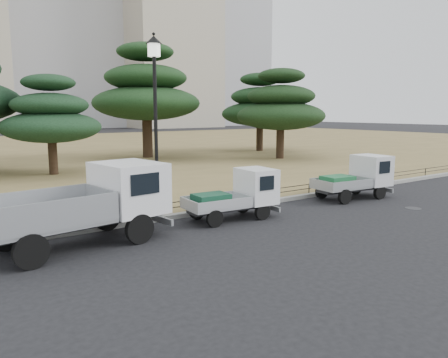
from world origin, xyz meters
TOP-DOWN VIEW (x-y plane):
  - ground at (0.00, 0.00)m, footprint 220.00×220.00m
  - lawn at (0.00, 30.60)m, footprint 120.00×56.00m
  - curb at (0.00, 2.60)m, footprint 120.00×0.25m
  - truck_large at (-5.01, 1.38)m, footprint 5.18×2.60m
  - truck_kei_front at (0.13, 1.39)m, footprint 3.24×1.55m
  - truck_kei_rear at (6.37, 1.35)m, footprint 3.51×1.75m
  - street_lamp at (-2.13, 2.90)m, footprint 0.53×0.53m
  - pipe_fence at (0.00, 2.75)m, footprint 38.00×0.04m
  - manhole at (6.50, -1.20)m, footprint 0.60×0.60m
  - pine_center_left at (-2.56, 14.97)m, footprint 5.40×5.40m
  - pine_center_right at (5.70, 20.32)m, footprint 8.02×8.02m
  - pine_east_near at (13.47, 13.95)m, footprint 6.52×6.52m
  - pine_east_far at (16.31, 19.77)m, footprint 6.78×6.78m
  - tower_east at (40.00, 82.00)m, footprint 20.00×18.00m
  - radio_tower at (72.00, 85.00)m, footprint 1.80×1.80m

SIDE VIEW (x-z plane):
  - ground at x=0.00m, z-range 0.00..0.00m
  - manhole at x=6.50m, z-range 0.00..0.01m
  - lawn at x=0.00m, z-range 0.00..0.15m
  - curb at x=0.00m, z-range 0.00..0.16m
  - pipe_fence at x=0.00m, z-range 0.24..0.64m
  - truck_kei_front at x=0.13m, z-range 0.00..1.67m
  - truck_kei_rear at x=6.37m, z-range 0.00..1.77m
  - truck_large at x=-5.01m, z-range 0.12..2.28m
  - pine_center_left at x=-2.56m, z-range 0.57..6.06m
  - pine_east_near at x=13.47m, z-range 0.66..7.25m
  - pine_east_far at x=16.31m, z-range 0.67..7.48m
  - street_lamp at x=-2.13m, z-range 1.19..7.08m
  - pine_center_right at x=5.70m, z-range 0.83..9.34m
  - tower_east at x=40.00m, z-range 0.00..48.00m
  - radio_tower at x=72.00m, z-range -1.46..61.54m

